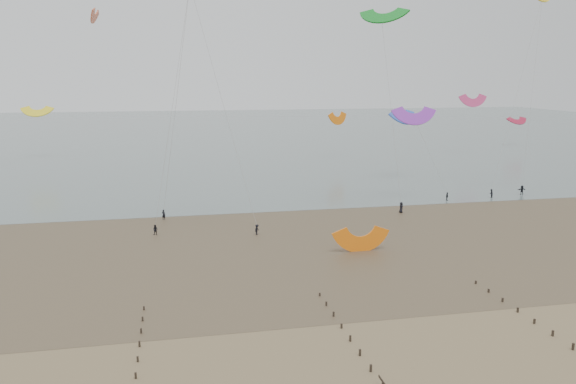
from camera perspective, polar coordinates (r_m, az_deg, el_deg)
name	(u,v)px	position (r m, az deg, el deg)	size (l,w,h in m)	color
ground	(310,354)	(48.75, 2.22, -16.10)	(500.00, 500.00, 0.00)	brown
sea_and_shore	(224,241)	(79.84, -6.52, -4.94)	(500.00, 665.00, 0.03)	#475654
kitesurfer_lead	(164,215)	(92.74, -12.52, -2.27)	(0.62, 0.41, 1.71)	black
kitesurfers	(378,204)	(99.08, 9.16, -1.25)	(129.40, 20.18, 1.85)	black
grounded_kite	(361,251)	(75.34, 7.40, -5.99)	(6.53, 3.42, 4.98)	orange
kites_airborne	(156,79)	(132.01, -13.26, 11.07)	(238.14, 106.45, 36.74)	#F15A2D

